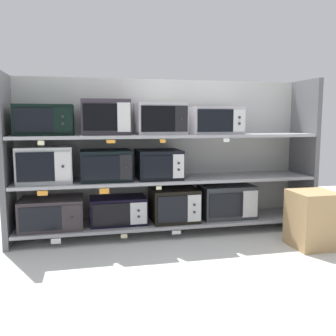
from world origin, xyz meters
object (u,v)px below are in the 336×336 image
object	(u,v)px
shipping_carton	(313,219)
microwave_8	(105,117)
microwave_6	(159,164)
microwave_10	(214,120)
microwave_5	(106,165)
microwave_9	(160,119)
microwave_1	(118,210)
microwave_7	(45,120)
microwave_3	(227,201)
microwave_0	(52,213)
microwave_4	(45,164)
microwave_2	(174,204)

from	to	relation	value
shipping_carton	microwave_8	bearing A→B (deg)	159.16
microwave_6	microwave_10	size ratio (longest dim) A/B	0.84
microwave_5	microwave_9	distance (m)	0.69
microwave_1	microwave_7	distance (m)	1.10
microwave_8	microwave_10	xyz separation A→B (m)	(1.08, -0.00, -0.03)
microwave_3	microwave_9	distance (m)	1.11
microwave_0	microwave_1	xyz separation A→B (m)	(0.62, -0.00, -0.01)
microwave_0	microwave_7	size ratio (longest dim) A/B	1.12
microwave_3	microwave_8	bearing A→B (deg)	-180.00
microwave_3	microwave_6	bearing A→B (deg)	-179.99
microwave_4	microwave_10	xyz separation A→B (m)	(1.64, -0.00, 0.40)
microwave_8	microwave_0	bearing A→B (deg)	-179.98
microwave_1	microwave_10	distance (m)	1.31
microwave_7	shipping_carton	bearing A→B (deg)	-16.25
microwave_9	microwave_4	bearing A→B (deg)	180.00
microwave_6	microwave_5	bearing A→B (deg)	-180.00
shipping_carton	microwave_7	bearing A→B (deg)	163.75
microwave_0	microwave_2	distance (m)	1.19
microwave_5	shipping_carton	xyz separation A→B (m)	(1.80, -0.68, -0.46)
microwave_3	microwave_9	size ratio (longest dim) A/B	1.18
microwave_4	microwave_7	bearing A→B (deg)	0.55
microwave_9	microwave_10	size ratio (longest dim) A/B	0.92
microwave_3	microwave_6	world-z (taller)	microwave_6
microwave_3	microwave_9	world-z (taller)	microwave_9
microwave_0	microwave_2	xyz separation A→B (m)	(1.19, -0.00, 0.02)
microwave_3	microwave_4	bearing A→B (deg)	-179.99
microwave_5	microwave_8	world-z (taller)	microwave_8
microwave_6	shipping_carton	bearing A→B (deg)	-28.05
microwave_0	microwave_10	world-z (taller)	microwave_10
microwave_10	shipping_carton	world-z (taller)	microwave_10
microwave_0	shipping_carton	size ratio (longest dim) A/B	1.13
microwave_1	microwave_2	distance (m)	0.57
microwave_0	microwave_1	bearing A→B (deg)	-0.01
microwave_2	microwave_8	distance (m)	1.10
microwave_5	microwave_6	xyz separation A→B (m)	(0.52, 0.00, -0.00)
microwave_0	microwave_5	size ratio (longest dim) A/B	1.21
microwave_2	microwave_9	xyz separation A→B (m)	(-0.14, -0.00, 0.86)
microwave_0	microwave_2	size ratio (longest dim) A/B	1.25
microwave_5	microwave_10	bearing A→B (deg)	-0.01
microwave_8	microwave_10	distance (m)	1.08
microwave_4	microwave_6	bearing A→B (deg)	0.01
microwave_10	microwave_6	bearing A→B (deg)	179.97
microwave_8	shipping_carton	xyz separation A→B (m)	(1.80, -0.68, -0.91)
microwave_3	microwave_5	xyz separation A→B (m)	(-1.24, -0.00, 0.41)
microwave_7	microwave_1	bearing A→B (deg)	-0.02
microwave_1	microwave_5	world-z (taller)	microwave_5
microwave_2	microwave_5	distance (m)	0.80
microwave_3	microwave_4	distance (m)	1.85
microwave_6	microwave_7	world-z (taller)	microwave_7
microwave_7	microwave_3	bearing A→B (deg)	0.01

